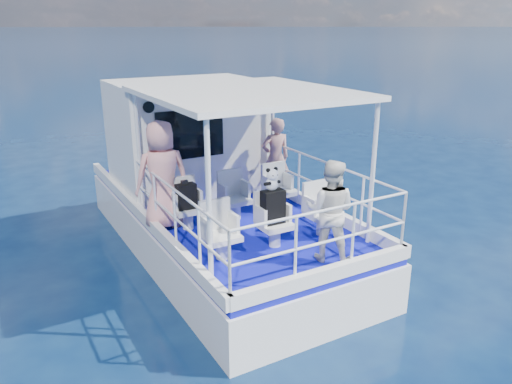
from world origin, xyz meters
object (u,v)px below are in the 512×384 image
backpack_center (273,207)px  panda (272,179)px  passenger_stbd_aft (330,211)px  passenger_port_fwd (162,175)px

backpack_center → panda: size_ratio=1.51×
passenger_stbd_aft → backpack_center: 0.92m
passenger_port_fwd → panda: size_ratio=5.25×
passenger_port_fwd → panda: 1.93m
passenger_port_fwd → panda: (1.16, -1.53, 0.17)m
passenger_port_fwd → passenger_stbd_aft: passenger_port_fwd is taller
passenger_stbd_aft → panda: 0.99m
passenger_port_fwd → panda: passenger_port_fwd is taller
passenger_port_fwd → passenger_stbd_aft: bearing=129.3°
panda → passenger_stbd_aft: bearing=-59.2°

